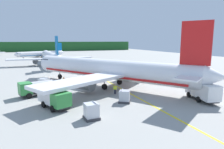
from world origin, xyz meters
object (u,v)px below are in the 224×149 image
Objects in this scene: airliner_far_taxiway at (41,54)px; service_truck_catering at (203,91)px; airliner_foreground at (108,70)px; cargo_container_near at (124,96)px; service_truck_baggage at (54,97)px; cargo_container_far at (44,83)px; service_truck_fuel at (36,88)px; cargo_container_mid at (92,111)px; crew_marshaller at (64,80)px; airliner_mid_apron at (51,57)px; crew_loader_left at (115,89)px.

airliner_far_taxiway is 4.10× the size of service_truck_catering.
airliner_foreground reaches higher than cargo_container_near.
service_truck_baggage is at bearing -91.50° from airliner_far_taxiway.
service_truck_baggage is 12.99m from cargo_container_far.
cargo_container_mid is at bearing -66.01° from service_truck_fuel.
service_truck_baggage is at bearing -72.99° from service_truck_fuel.
crew_marshaller is at bearing 76.22° from service_truck_baggage.
cargo_container_near is at bearing -83.78° from airliner_mid_apron.
service_truck_fuel is at bearing -130.81° from crew_marshaller.
cargo_container_mid is (3.60, -5.84, -0.46)m from service_truck_baggage.
airliner_foreground reaches higher than airliner_far_taxiway.
crew_loader_left is at bearing -84.17° from airliner_far_taxiway.
service_truck_baggage is (2.20, -7.20, 0.03)m from service_truck_fuel.
crew_marshaller is at bearing 9.39° from cargo_container_far.
cargo_container_far is (-0.59, 12.96, -0.53)m from service_truck_baggage.
crew_loader_left is (0.53, 4.84, 0.04)m from cargo_container_near.
airliner_mid_apron is at bearing 81.69° from service_truck_fuel.
airliner_far_taxiway is at bearing 95.83° from crew_loader_left.
service_truck_fuel is 26.44m from service_truck_catering.
service_truck_baggage is 6.88m from cargo_container_mid.
airliner_mid_apron is at bearing 85.31° from service_truck_baggage.
cargo_container_near is 1.14× the size of cargo_container_mid.
service_truck_fuel is 14.28m from cargo_container_mid.
airliner_mid_apron is 14.42× the size of cargo_container_far.
cargo_container_near is 4.87m from crew_loader_left.
airliner_foreground reaches higher than service_truck_catering.
service_truck_catering is 28.30m from cargo_container_far.
service_truck_baggage reaches higher than crew_loader_left.
service_truck_catering reaches higher than service_truck_baggage.
service_truck_fuel is at bearing 107.01° from service_truck_baggage.
cargo_container_near is at bearing -84.85° from airliner_far_taxiway.
crew_marshaller is at bearing 113.35° from cargo_container_near.
service_truck_fuel is 2.46× the size of cargo_container_near.
service_truck_catering is 3.93× the size of crew_loader_left.
cargo_container_near is 17.81m from cargo_container_far.
crew_loader_left is (12.58, -3.83, -0.44)m from service_truck_fuel.
service_truck_fuel is at bearing -105.62° from cargo_container_far.
airliner_foreground reaches higher than cargo_container_mid.
service_truck_catering reaches higher than cargo_container_far.
service_truck_baggage is 3.69× the size of crew_loader_left.
service_truck_fuel is (-4.39, -76.37, -0.80)m from airliner_far_taxiway.
cargo_container_far is 1.56× the size of crew_loader_left.
airliner_far_taxiway is 11.28× the size of cargo_container_near.
cargo_container_near is (12.05, -8.67, -0.48)m from service_truck_fuel.
crew_loader_left is (8.19, -80.20, -1.25)m from airliner_far_taxiway.
crew_marshaller is (-6.51, 15.08, 0.10)m from cargo_container_near.
airliner_foreground is at bearing 38.75° from service_truck_baggage.
cargo_container_near reaches higher than crew_loader_left.
service_truck_fuel reaches higher than crew_marshaller.
service_truck_baggage reaches higher than cargo_container_far.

